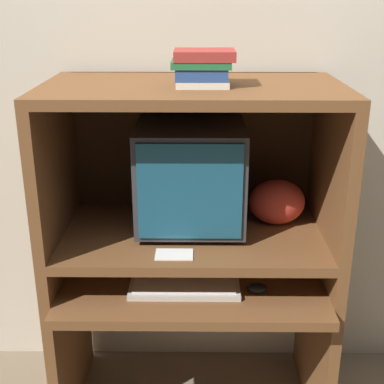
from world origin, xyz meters
name	(u,v)px	position (x,y,z in m)	size (l,w,h in m)	color
wall_back	(193,85)	(0.00, 0.64, 1.30)	(6.00, 0.06, 2.60)	beige
desk_base	(193,325)	(0.00, 0.24, 0.41)	(1.05, 0.66, 0.64)	brown
desk_monitor_shelf	(193,239)	(0.00, 0.29, 0.77)	(1.05, 0.58, 0.16)	brown
hutch_upper	(193,132)	(0.00, 0.33, 1.18)	(1.05, 0.58, 0.56)	brown
crt_monitor	(191,175)	(-0.01, 0.34, 1.01)	(0.40, 0.39, 0.40)	#333338
keyboard	(184,287)	(-0.03, 0.13, 0.66)	(0.40, 0.16, 0.03)	beige
mouse	(257,288)	(0.23, 0.12, 0.66)	(0.07, 0.05, 0.03)	black
snack_bag	(277,202)	(0.33, 0.37, 0.89)	(0.22, 0.16, 0.18)	#BC382D
book_stack	(203,67)	(0.03, 0.25, 1.42)	(0.21, 0.16, 0.12)	beige
paper_card	(174,254)	(-0.06, 0.09, 0.81)	(0.13, 0.08, 0.00)	white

